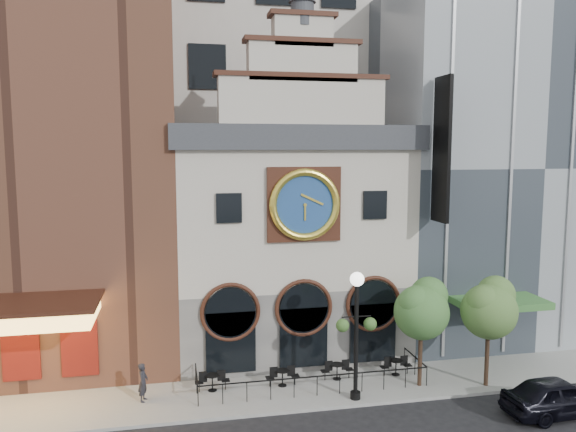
% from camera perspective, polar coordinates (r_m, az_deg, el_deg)
% --- Properties ---
extents(ground, '(120.00, 120.00, 0.00)m').
position_cam_1_polar(ground, '(25.58, 3.68, -19.14)').
color(ground, black).
rests_on(ground, ground).
extents(sidewalk, '(44.00, 5.00, 0.15)m').
position_cam_1_polar(sidewalk, '(27.75, 2.27, -16.80)').
color(sidewalk, gray).
rests_on(sidewalk, ground).
extents(clock_building, '(12.60, 8.78, 18.65)m').
position_cam_1_polar(clock_building, '(30.94, -0.03, -1.54)').
color(clock_building, '#605E5B').
rests_on(clock_building, ground).
extents(theater_building, '(14.00, 15.60, 25.00)m').
position_cam_1_polar(theater_building, '(32.88, -23.92, 8.72)').
color(theater_building, brown).
rests_on(theater_building, ground).
extents(retail_building, '(14.00, 14.40, 20.00)m').
position_cam_1_polar(retail_building, '(37.41, 19.24, 4.86)').
color(retail_building, gray).
rests_on(retail_building, ground).
extents(office_tower, '(20.00, 16.00, 40.00)m').
position_cam_1_polar(office_tower, '(43.50, -3.41, 18.52)').
color(office_tower, beige).
rests_on(office_tower, ground).
extents(cafe_railing, '(10.60, 2.60, 0.90)m').
position_cam_1_polar(cafe_railing, '(27.54, 2.27, -15.80)').
color(cafe_railing, black).
rests_on(cafe_railing, sidewalk).
extents(bistro_0, '(1.58, 0.68, 0.90)m').
position_cam_1_polar(bistro_0, '(27.03, -7.69, -16.28)').
color(bistro_0, black).
rests_on(bistro_0, sidewalk).
extents(bistro_1, '(1.58, 0.68, 0.90)m').
position_cam_1_polar(bistro_1, '(27.31, -0.57, -15.97)').
color(bistro_1, black).
rests_on(bistro_1, sidewalk).
extents(bistro_2, '(1.58, 0.68, 0.90)m').
position_cam_1_polar(bistro_2, '(28.10, 5.01, -15.31)').
color(bistro_2, black).
rests_on(bistro_2, sidewalk).
extents(bistro_3, '(1.58, 0.68, 0.90)m').
position_cam_1_polar(bistro_3, '(28.97, 10.91, -14.72)').
color(bistro_3, black).
rests_on(bistro_3, sidewalk).
extents(car_right, '(4.89, 2.17, 1.64)m').
position_cam_1_polar(car_right, '(27.36, 25.75, -16.17)').
color(car_right, black).
rests_on(car_right, ground).
extents(pedestrian, '(0.55, 0.71, 1.72)m').
position_cam_1_polar(pedestrian, '(26.48, -14.51, -16.03)').
color(pedestrian, black).
rests_on(pedestrian, sidewalk).
extents(lamppost, '(1.84, 0.63, 5.75)m').
position_cam_1_polar(lamppost, '(25.14, 6.97, -10.56)').
color(lamppost, black).
rests_on(lamppost, sidewalk).
extents(tree_left, '(2.65, 2.55, 5.11)m').
position_cam_1_polar(tree_left, '(27.04, 13.48, -9.03)').
color(tree_left, '#382619').
rests_on(tree_left, sidewalk).
extents(tree_right, '(2.68, 2.58, 5.16)m').
position_cam_1_polar(tree_right, '(27.93, 19.80, -8.66)').
color(tree_right, '#382619').
rests_on(tree_right, sidewalk).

